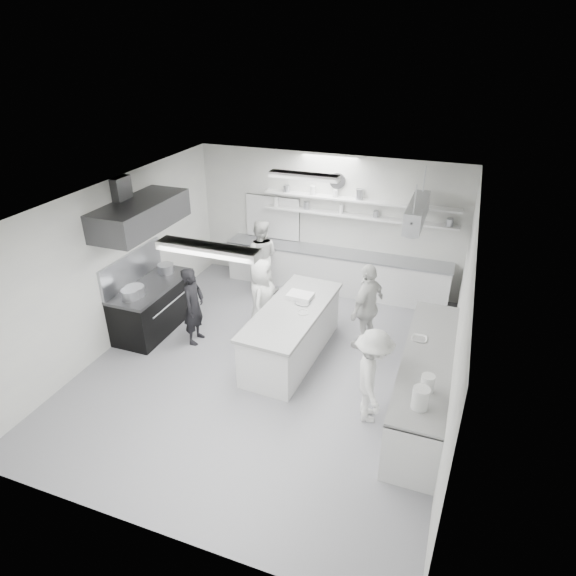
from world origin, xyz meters
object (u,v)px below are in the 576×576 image
(back_counter, at_px, (335,271))
(right_counter, at_px, (425,383))
(cook_back, at_px, (260,257))
(prep_island, at_px, (292,333))
(stove, at_px, (154,307))
(cook_stove, at_px, (194,306))

(back_counter, distance_m, right_counter, 4.13)
(back_counter, bearing_deg, cook_back, -157.73)
(prep_island, bearing_deg, right_counter, -11.69)
(stove, bearing_deg, prep_island, 0.85)
(back_counter, relative_size, cook_stove, 3.31)
(right_counter, bearing_deg, back_counter, 124.65)
(prep_island, bearing_deg, stove, -175.76)
(cook_stove, bearing_deg, right_counter, -100.17)
(cook_back, bearing_deg, stove, 42.72)
(cook_back, bearing_deg, cook_stove, 65.96)
(cook_stove, height_order, cook_back, cook_back)
(back_counter, xyz_separation_m, right_counter, (2.35, -3.40, 0.01))
(right_counter, bearing_deg, stove, 173.48)
(cook_stove, bearing_deg, back_counter, -36.86)
(right_counter, xyz_separation_m, cook_stove, (-4.25, 0.46, 0.28))
(prep_island, relative_size, cook_stove, 1.64)
(stove, height_order, prep_island, prep_island)
(stove, relative_size, right_counter, 0.55)
(right_counter, distance_m, cook_stove, 4.28)
(right_counter, height_order, prep_island, right_counter)
(stove, relative_size, back_counter, 0.36)
(back_counter, xyz_separation_m, cook_back, (-1.54, -0.63, 0.38))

